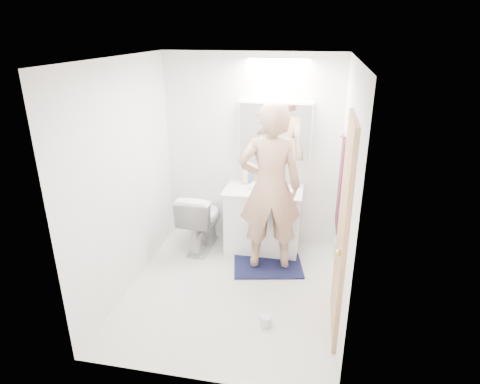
% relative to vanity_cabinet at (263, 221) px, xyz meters
% --- Properties ---
extents(floor, '(2.50, 2.50, 0.00)m').
position_rel_vanity_cabinet_xyz_m(floor, '(-0.20, -0.96, -0.39)').
color(floor, silver).
rests_on(floor, ground).
extents(ceiling, '(2.50, 2.50, 0.00)m').
position_rel_vanity_cabinet_xyz_m(ceiling, '(-0.20, -0.96, 2.01)').
color(ceiling, white).
rests_on(ceiling, floor).
extents(wall_back, '(2.50, 0.00, 2.50)m').
position_rel_vanity_cabinet_xyz_m(wall_back, '(-0.20, 0.29, 0.81)').
color(wall_back, white).
rests_on(wall_back, floor).
extents(wall_front, '(2.50, 0.00, 2.50)m').
position_rel_vanity_cabinet_xyz_m(wall_front, '(-0.20, -2.21, 0.81)').
color(wall_front, white).
rests_on(wall_front, floor).
extents(wall_left, '(0.00, 2.50, 2.50)m').
position_rel_vanity_cabinet_xyz_m(wall_left, '(-1.30, -0.96, 0.81)').
color(wall_left, white).
rests_on(wall_left, floor).
extents(wall_right, '(0.00, 2.50, 2.50)m').
position_rel_vanity_cabinet_xyz_m(wall_right, '(0.90, -0.96, 0.81)').
color(wall_right, white).
rests_on(wall_right, floor).
extents(vanity_cabinet, '(0.90, 0.55, 0.78)m').
position_rel_vanity_cabinet_xyz_m(vanity_cabinet, '(0.00, 0.00, 0.00)').
color(vanity_cabinet, white).
rests_on(vanity_cabinet, floor).
extents(countertop, '(0.95, 0.58, 0.04)m').
position_rel_vanity_cabinet_xyz_m(countertop, '(0.00, -0.00, 0.41)').
color(countertop, silver).
rests_on(countertop, vanity_cabinet).
extents(sink_basin, '(0.36, 0.36, 0.03)m').
position_rel_vanity_cabinet_xyz_m(sink_basin, '(0.00, 0.03, 0.45)').
color(sink_basin, silver).
rests_on(sink_basin, countertop).
extents(faucet, '(0.02, 0.02, 0.16)m').
position_rel_vanity_cabinet_xyz_m(faucet, '(0.00, 0.22, 0.51)').
color(faucet, silver).
rests_on(faucet, countertop).
extents(medicine_cabinet, '(0.88, 0.14, 0.70)m').
position_rel_vanity_cabinet_xyz_m(medicine_cabinet, '(0.10, 0.21, 1.11)').
color(medicine_cabinet, white).
rests_on(medicine_cabinet, wall_back).
extents(mirror_panel, '(0.84, 0.01, 0.66)m').
position_rel_vanity_cabinet_xyz_m(mirror_panel, '(0.10, 0.13, 1.11)').
color(mirror_panel, silver).
rests_on(mirror_panel, medicine_cabinet).
extents(toilet, '(0.47, 0.78, 0.78)m').
position_rel_vanity_cabinet_xyz_m(toilet, '(-0.77, -0.12, -0.00)').
color(toilet, silver).
rests_on(toilet, floor).
extents(bath_rug, '(0.90, 0.70, 0.02)m').
position_rel_vanity_cabinet_xyz_m(bath_rug, '(0.13, -0.43, -0.38)').
color(bath_rug, '#181544').
rests_on(bath_rug, floor).
extents(person, '(0.78, 0.59, 1.92)m').
position_rel_vanity_cabinet_xyz_m(person, '(0.13, -0.43, 0.62)').
color(person, tan).
rests_on(person, bath_rug).
extents(door, '(0.04, 0.80, 2.00)m').
position_rel_vanity_cabinet_xyz_m(door, '(0.88, -1.31, 0.61)').
color(door, tan).
rests_on(door, wall_right).
extents(door_knob, '(0.06, 0.06, 0.06)m').
position_rel_vanity_cabinet_xyz_m(door_knob, '(0.84, -1.61, 0.56)').
color(door_knob, gold).
rests_on(door_knob, door).
extents(towel, '(0.02, 0.42, 1.00)m').
position_rel_vanity_cabinet_xyz_m(towel, '(0.87, -0.41, 0.71)').
color(towel, black).
rests_on(towel, wall_right).
extents(towel_hook, '(0.07, 0.02, 0.02)m').
position_rel_vanity_cabinet_xyz_m(towel_hook, '(0.86, -0.41, 1.23)').
color(towel_hook, silver).
rests_on(towel_hook, wall_right).
extents(soap_bottle_a, '(0.09, 0.09, 0.24)m').
position_rel_vanity_cabinet_xyz_m(soap_bottle_a, '(-0.26, 0.15, 0.55)').
color(soap_bottle_a, beige).
rests_on(soap_bottle_a, countertop).
extents(soap_bottle_b, '(0.11, 0.11, 0.19)m').
position_rel_vanity_cabinet_xyz_m(soap_bottle_b, '(-0.24, 0.18, 0.52)').
color(soap_bottle_b, '#5B82C5').
rests_on(soap_bottle_b, countertop).
extents(toothbrush_cup, '(0.11, 0.11, 0.09)m').
position_rel_vanity_cabinet_xyz_m(toothbrush_cup, '(0.20, 0.16, 0.47)').
color(toothbrush_cup, '#4153C3').
rests_on(toothbrush_cup, countertop).
extents(toilet_paper_roll, '(0.11, 0.11, 0.10)m').
position_rel_vanity_cabinet_xyz_m(toilet_paper_roll, '(0.24, -1.46, -0.34)').
color(toilet_paper_roll, silver).
rests_on(toilet_paper_roll, floor).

